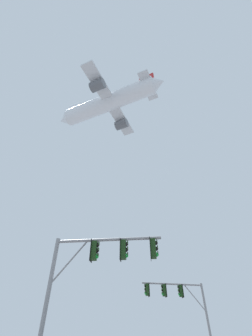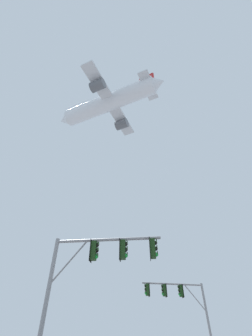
{
  "view_description": "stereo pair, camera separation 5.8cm",
  "coord_description": "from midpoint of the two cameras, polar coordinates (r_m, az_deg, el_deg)",
  "views": [
    {
      "loc": [
        -1.12,
        -5.09,
        1.78
      ],
      "look_at": [
        -0.93,
        12.87,
        15.71
      ],
      "focal_mm": 24.46,
      "sensor_mm": 36.0,
      "label": 1
    },
    {
      "loc": [
        -1.06,
        -5.09,
        1.78
      ],
      "look_at": [
        -0.93,
        12.87,
        15.71
      ],
      "focal_mm": 24.46,
      "sensor_mm": 36.0,
      "label": 2
    }
  ],
  "objects": [
    {
      "name": "signal_pole_far",
      "position": [
        23.04,
        13.35,
        -29.47
      ],
      "size": [
        5.53,
        1.18,
        6.19
      ],
      "color": "gray",
      "rests_on": "ground"
    },
    {
      "name": "airplane",
      "position": [
        46.3,
        -4.45,
        15.87
      ],
      "size": [
        21.78,
        16.82,
        6.22
      ],
      "color": "white"
    },
    {
      "name": "signal_pole_near",
      "position": [
        11.91,
        -7.74,
        -23.08
      ],
      "size": [
        5.37,
        0.88,
        6.15
      ],
      "color": "gray",
      "rests_on": "ground"
    }
  ]
}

